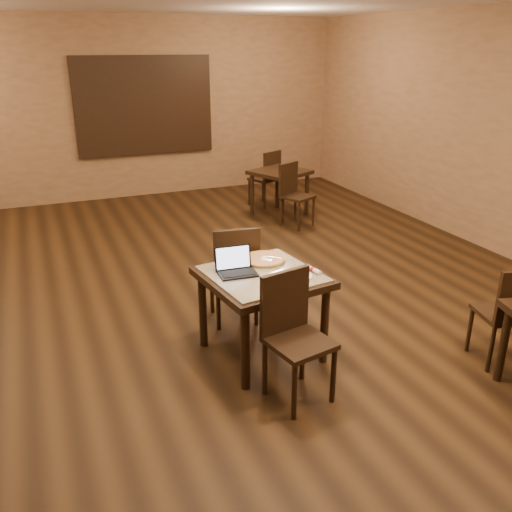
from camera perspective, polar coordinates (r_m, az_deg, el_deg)
name	(u,v)px	position (r m, az deg, el deg)	size (l,w,h in m)	color
ground	(211,319)	(5.39, -4.75, -6.66)	(10.00, 10.00, 0.00)	black
wall_back	(115,110)	(9.71, -14.65, 14.63)	(8.00, 0.02, 3.00)	#94694B
mural	(145,106)	(9.75, -11.65, 15.19)	(2.34, 0.05, 1.64)	#25598A
tiled_table	(262,284)	(4.53, 0.65, -3.00)	(1.04, 1.04, 0.76)	black
chair_main_near	(293,329)	(4.07, 3.89, -7.66)	(0.50, 0.50, 0.99)	black
chair_main_far	(235,270)	(5.09, -2.23, -1.44)	(0.49, 0.49, 0.99)	black
laptop	(235,266)	(4.48, -2.19, -1.08)	(0.33, 0.26, 0.21)	black
plate	(296,276)	(4.42, 4.21, -2.11)	(0.27, 0.27, 0.01)	white
pizza_slice	(296,274)	(4.41, 4.21, -1.94)	(0.19, 0.19, 0.02)	beige
pizza_pan	(264,261)	(4.73, 0.84, -0.48)	(0.37, 0.37, 0.01)	silver
pizza_whole	(264,259)	(4.73, 0.84, -0.31)	(0.37, 0.37, 0.03)	beige
spatula	(267,259)	(4.71, 1.16, -0.27)	(0.10, 0.24, 0.01)	silver
napkin_roll	(313,270)	(4.53, 6.02, -1.43)	(0.07, 0.19, 0.04)	white
other_table_a	(280,178)	(8.51, 2.52, 8.20)	(1.01, 1.01, 0.71)	black
other_table_a_chair_near	(293,191)	(8.03, 3.95, 6.85)	(0.53, 0.53, 0.92)	black
other_table_a_chair_far	(268,175)	(9.02, 1.22, 8.50)	(0.53, 0.53, 0.92)	black
other_table_c_chair_far	(510,310)	(4.89, 25.14, -5.20)	(0.47, 0.47, 0.90)	black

